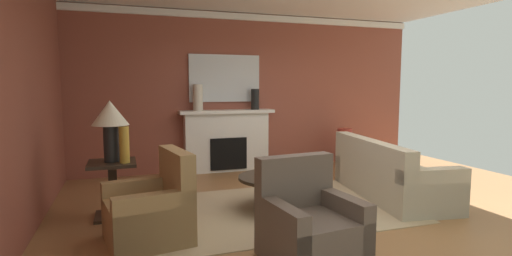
# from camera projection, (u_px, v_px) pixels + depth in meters

# --- Properties ---
(ground_plane) EXTENTS (8.55, 8.55, 0.00)m
(ground_plane) POSITION_uv_depth(u_px,v_px,m) (314.00, 210.00, 5.09)
(ground_plane) COLOR olive
(wall_fireplace) EXTENTS (7.18, 0.12, 3.00)m
(wall_fireplace) POSITION_uv_depth(u_px,v_px,m) (247.00, 92.00, 7.65)
(wall_fireplace) COLOR brown
(wall_fireplace) RESTS_ON ground_plane
(wall_window) EXTENTS (0.12, 6.26, 3.00)m
(wall_window) POSITION_uv_depth(u_px,v_px,m) (20.00, 98.00, 4.14)
(wall_window) COLOR brown
(wall_window) RESTS_ON ground_plane
(crown_moulding) EXTENTS (7.18, 0.08, 0.12)m
(crown_moulding) POSITION_uv_depth(u_px,v_px,m) (248.00, 17.00, 7.42)
(crown_moulding) COLOR white
(area_rug) EXTENTS (3.30, 2.22, 0.01)m
(area_rug) POSITION_uv_depth(u_px,v_px,m) (276.00, 209.00, 5.14)
(area_rug) COLOR tan
(area_rug) RESTS_ON ground_plane
(fireplace) EXTENTS (1.80, 0.35, 1.17)m
(fireplace) POSITION_uv_depth(u_px,v_px,m) (227.00, 142.00, 7.40)
(fireplace) COLOR white
(fireplace) RESTS_ON ground_plane
(mantel_mirror) EXTENTS (1.37, 0.04, 0.89)m
(mantel_mirror) POSITION_uv_depth(u_px,v_px,m) (225.00, 78.00, 7.38)
(mantel_mirror) COLOR silver
(sofa) EXTENTS (1.19, 2.21, 0.85)m
(sofa) POSITION_uv_depth(u_px,v_px,m) (389.00, 177.00, 5.70)
(sofa) COLOR #BCB299
(sofa) RESTS_ON ground_plane
(armchair_near_window) EXTENTS (0.93, 0.93, 0.95)m
(armchair_near_window) POSITION_uv_depth(u_px,v_px,m) (152.00, 213.00, 4.07)
(armchair_near_window) COLOR #9E7A4C
(armchair_near_window) RESTS_ON ground_plane
(armchair_facing_fireplace) EXTENTS (0.88, 0.88, 0.95)m
(armchair_facing_fireplace) POSITION_uv_depth(u_px,v_px,m) (309.00, 228.00, 3.62)
(armchair_facing_fireplace) COLOR brown
(armchair_facing_fireplace) RESTS_ON ground_plane
(coffee_table) EXTENTS (1.00, 1.00, 0.45)m
(coffee_table) POSITION_uv_depth(u_px,v_px,m) (276.00, 185.00, 5.10)
(coffee_table) COLOR #2D2319
(coffee_table) RESTS_ON ground_plane
(side_table) EXTENTS (0.56, 0.56, 0.70)m
(side_table) POSITION_uv_depth(u_px,v_px,m) (113.00, 186.00, 4.79)
(side_table) COLOR #2D2319
(side_table) RESTS_ON ground_plane
(table_lamp) EXTENTS (0.44, 0.44, 0.75)m
(table_lamp) POSITION_uv_depth(u_px,v_px,m) (110.00, 119.00, 4.70)
(table_lamp) COLOR black
(table_lamp) RESTS_ON side_table
(vase_mantel_left) EXTENTS (0.18, 0.18, 0.48)m
(vase_mantel_left) POSITION_uv_depth(u_px,v_px,m) (198.00, 98.00, 7.09)
(vase_mantel_left) COLOR beige
(vase_mantel_left) RESTS_ON fireplace
(vase_on_side_table) EXTENTS (0.12, 0.12, 0.44)m
(vase_on_side_table) POSITION_uv_depth(u_px,v_px,m) (124.00, 145.00, 4.67)
(vase_on_side_table) COLOR #B7892D
(vase_on_side_table) RESTS_ON side_table
(vase_tall_corner) EXTENTS (0.29, 0.29, 0.76)m
(vase_tall_corner) POSITION_uv_depth(u_px,v_px,m) (344.00, 147.00, 7.90)
(vase_tall_corner) COLOR #9E3328
(vase_tall_corner) RESTS_ON ground_plane
(vase_mantel_right) EXTENTS (0.16, 0.16, 0.39)m
(vase_mantel_right) POSITION_uv_depth(u_px,v_px,m) (255.00, 99.00, 7.44)
(vase_mantel_right) COLOR black
(vase_mantel_right) RESTS_ON fireplace
(book_red_cover) EXTENTS (0.24, 0.21, 0.04)m
(book_red_cover) POSITION_uv_depth(u_px,v_px,m) (285.00, 171.00, 5.26)
(book_red_cover) COLOR navy
(book_red_cover) RESTS_ON coffee_table
(book_art_folio) EXTENTS (0.30, 0.26, 0.03)m
(book_art_folio) POSITION_uv_depth(u_px,v_px,m) (287.00, 172.00, 5.05)
(book_art_folio) COLOR navy
(book_art_folio) RESTS_ON coffee_table
(book_small_novel) EXTENTS (0.26, 0.21, 0.04)m
(book_small_novel) POSITION_uv_depth(u_px,v_px,m) (292.00, 171.00, 4.96)
(book_small_novel) COLOR maroon
(book_small_novel) RESTS_ON coffee_table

